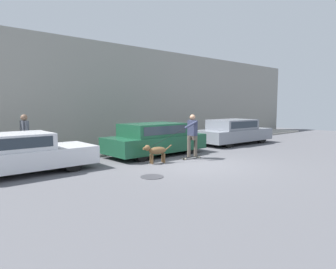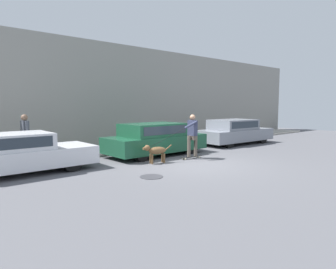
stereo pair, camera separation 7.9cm
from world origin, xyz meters
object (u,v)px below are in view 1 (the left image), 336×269
(parked_car_1, at_px, (155,139))
(dog, at_px, (156,151))
(skateboarder, at_px, (192,133))
(pedestrian_with_bag, at_px, (25,135))
(parked_car_2, at_px, (234,132))
(parked_car_0, at_px, (14,155))

(parked_car_1, relative_size, dog, 3.88)
(skateboarder, height_order, pedestrian_with_bag, pedestrian_with_bag)
(pedestrian_with_bag, bearing_deg, dog, -40.85)
(parked_car_2, xyz_separation_m, dog, (-6.44, -1.43, -0.19))
(parked_car_1, distance_m, dog, 1.81)
(dog, relative_size, skateboarder, 0.46)
(parked_car_2, relative_size, dog, 4.04)
(skateboarder, relative_size, pedestrian_with_bag, 1.49)
(parked_car_0, relative_size, pedestrian_with_bag, 2.82)
(pedestrian_with_bag, bearing_deg, parked_car_2, -8.56)
(parked_car_1, bearing_deg, parked_car_2, -0.90)
(parked_car_1, xyz_separation_m, skateboarder, (0.53, -1.61, 0.33))
(parked_car_0, height_order, parked_car_2, parked_car_2)
(parked_car_0, relative_size, skateboarder, 1.90)
(parked_car_1, bearing_deg, parked_car_0, 179.06)
(parked_car_0, bearing_deg, parked_car_2, 0.08)
(parked_car_0, xyz_separation_m, parked_car_1, (5.31, -0.00, 0.05))
(parked_car_0, bearing_deg, pedestrian_with_bag, 65.14)
(skateboarder, bearing_deg, parked_car_0, -10.10)
(parked_car_1, distance_m, parked_car_2, 5.34)
(dog, bearing_deg, parked_car_0, -5.89)
(parked_car_0, distance_m, parked_car_2, 10.65)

